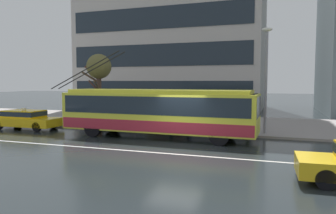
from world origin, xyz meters
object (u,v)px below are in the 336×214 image
trolleybus (158,111)px  pedestrian_walking_past (172,104)px  pedestrian_approaching_curb (249,105)px  street_tree_bare (99,69)px  street_lamp (266,71)px  pedestrian_at_shelter (188,103)px  taxi_queued_behind_bus (25,119)px  bus_shelter (163,99)px

trolleybus → pedestrian_walking_past: bearing=92.1°
pedestrian_approaching_curb → street_tree_bare: (-10.49, 0.34, 2.35)m
street_lamp → street_tree_bare: size_ratio=1.23×
trolleybus → street_tree_bare: 6.97m
pedestrian_at_shelter → street_tree_bare: street_tree_bare is taller
street_lamp → street_tree_bare: 11.43m
street_lamp → street_tree_bare: street_lamp is taller
pedestrian_approaching_curb → street_tree_bare: size_ratio=0.40×
trolleybus → pedestrian_approaching_curb: size_ratio=6.31×
trolleybus → taxi_queued_behind_bus: size_ratio=2.70×
taxi_queued_behind_bus → pedestrian_at_shelter: 10.98m
taxi_queued_behind_bus → street_lamp: street_lamp is taller
street_tree_bare → pedestrian_walking_past: bearing=-1.8°
bus_shelter → pedestrian_at_shelter: bearing=-1.6°
pedestrian_walking_past → pedestrian_approaching_curb: bearing=-1.9°
taxi_queued_behind_bus → pedestrian_walking_past: size_ratio=2.39×
pedestrian_at_shelter → street_lamp: street_lamp is taller
bus_shelter → pedestrian_walking_past: 1.03m
trolleybus → bus_shelter: bearing=105.2°
street_tree_bare → trolleybus: bearing=-28.9°
taxi_queued_behind_bus → pedestrian_approaching_curb: pedestrian_approaching_curb is taller
taxi_queued_behind_bus → pedestrian_at_shelter: size_ratio=2.31×
pedestrian_at_shelter → street_tree_bare: size_ratio=0.41×
pedestrian_approaching_curb → street_tree_bare: bearing=178.1°
taxi_queued_behind_bus → pedestrian_walking_past: 9.94m
pedestrian_walking_past → street_lamp: bearing=-2.6°
pedestrian_at_shelter → street_lamp: size_ratio=0.33×
bus_shelter → street_lamp: bearing=-6.8°
pedestrian_approaching_curb → pedestrian_walking_past: pedestrian_approaching_curb is taller
trolleybus → bus_shelter: (-0.95, 3.48, 0.49)m
taxi_queued_behind_bus → street_lamp: bearing=9.2°
pedestrian_approaching_curb → trolleybus: bearing=-150.0°
trolleybus → street_lamp: bearing=25.0°
taxi_queued_behind_bus → street_tree_bare: bearing=36.5°
pedestrian_walking_past → trolleybus: bearing=-87.9°
pedestrian_approaching_curb → pedestrian_at_shelter: bearing=170.8°
taxi_queued_behind_bus → street_lamp: 15.87m
trolleybus → pedestrian_walking_past: trolleybus is taller
taxi_queued_behind_bus → pedestrian_at_shelter: (10.44, 3.23, 1.10)m
trolleybus → pedestrian_approaching_curb: 5.58m
bus_shelter → street_tree_bare: size_ratio=0.72×
trolleybus → pedestrian_at_shelter: bearing=76.4°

